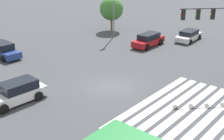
# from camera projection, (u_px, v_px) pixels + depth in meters

# --- Properties ---
(ground_plane) EXTENTS (142.45, 142.45, 0.00)m
(ground_plane) POSITION_uv_depth(u_px,v_px,m) (112.00, 87.00, 26.69)
(ground_plane) COLOR #3D3F44
(crosswalk_markings) EXTENTS (11.31, 7.25, 0.01)m
(crosswalk_markings) POSITION_uv_depth(u_px,v_px,m) (189.00, 113.00, 22.40)
(crosswalk_markings) COLOR silver
(crosswalk_markings) RESTS_ON ground_plane
(traffic_signal_mast) EXTENTS (4.13, 4.13, 6.81)m
(traffic_signal_mast) POSITION_uv_depth(u_px,v_px,m) (221.00, 26.00, 25.55)
(traffic_signal_mast) COLOR #47474C
(traffic_signal_mast) RESTS_ON ground_plane
(car_0) EXTENTS (4.84, 2.38, 1.64)m
(car_0) POSITION_uv_depth(u_px,v_px,m) (16.00, 93.00, 23.77)
(car_0) COLOR silver
(car_0) RESTS_ON ground_plane
(car_1) EXTENTS (4.73, 2.00, 1.54)m
(car_1) POSITION_uv_depth(u_px,v_px,m) (148.00, 40.00, 37.47)
(car_1) COLOR maroon
(car_1) RESTS_ON ground_plane
(car_4) EXTENTS (4.53, 2.18, 1.33)m
(car_4) POSITION_uv_depth(u_px,v_px,m) (189.00, 36.00, 39.70)
(car_4) COLOR silver
(car_4) RESTS_ON ground_plane
(car_5) EXTENTS (2.19, 4.87, 1.59)m
(car_5) POSITION_uv_depth(u_px,v_px,m) (3.00, 50.00, 33.76)
(car_5) COLOR navy
(car_5) RESTS_ON ground_plane
(street_light_pole_a) EXTENTS (0.80, 0.36, 8.09)m
(street_light_pole_a) POSITION_uv_depth(u_px,v_px,m) (114.00, 0.00, 39.71)
(street_light_pole_a) COLOR slate
(street_light_pole_a) RESTS_ON ground_plane
(tree_corner_a) EXTENTS (3.31, 3.31, 4.76)m
(tree_corner_a) POSITION_uv_depth(u_px,v_px,m) (112.00, 9.00, 43.67)
(tree_corner_a) COLOR brown
(tree_corner_a) RESTS_ON ground_plane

